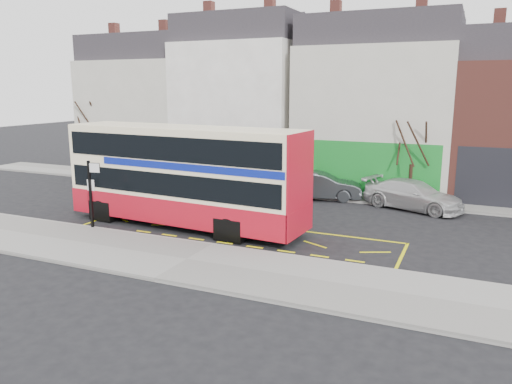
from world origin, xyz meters
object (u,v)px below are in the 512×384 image
at_px(car_silver, 179,175).
at_px(street_tree_right, 414,131).
at_px(car_grey, 320,186).
at_px(bus_stop_post, 91,188).
at_px(car_white, 413,195).
at_px(street_tree_left, 89,110).
at_px(double_decker_bus, 185,175).

xyz_separation_m(car_silver, street_tree_right, (14.05, 1.36, 3.19)).
distance_m(car_grey, street_tree_right, 5.83).
bearing_deg(bus_stop_post, car_grey, 47.98).
height_order(car_grey, car_white, car_grey).
relative_size(car_silver, street_tree_left, 0.62).
height_order(car_silver, street_tree_left, street_tree_left).
xyz_separation_m(car_white, street_tree_left, (-23.08, 2.27, 3.82)).
bearing_deg(car_grey, street_tree_left, 69.64).
xyz_separation_m(car_grey, car_white, (5.08, -0.30, -0.02)).
bearing_deg(double_decker_bus, car_silver, 128.44).
bearing_deg(car_silver, car_white, -83.94).
bearing_deg(bus_stop_post, street_tree_left, 125.64).
distance_m(car_silver, car_grey, 9.33).
bearing_deg(street_tree_right, car_grey, -163.61).
xyz_separation_m(double_decker_bus, car_silver, (-5.41, 7.89, -1.67)).
bearing_deg(street_tree_right, car_silver, -174.47).
bearing_deg(double_decker_bus, street_tree_left, 149.10).
height_order(car_silver, car_grey, car_grey).
distance_m(car_silver, street_tree_right, 14.47).
xyz_separation_m(car_grey, street_tree_left, (-18.01, 1.97, 3.80)).
distance_m(bus_stop_post, car_silver, 10.36).
height_order(car_white, street_tree_left, street_tree_left).
relative_size(bus_stop_post, car_silver, 0.71).
height_order(double_decker_bus, street_tree_right, street_tree_right).
bearing_deg(car_grey, car_silver, 75.71).
xyz_separation_m(bus_stop_post, car_grey, (7.30, 10.06, -1.16)).
relative_size(car_silver, street_tree_right, 0.72).
bearing_deg(car_silver, car_grey, -82.82).
xyz_separation_m(car_grey, street_tree_right, (4.72, 1.39, 3.12)).
xyz_separation_m(car_silver, car_grey, (9.33, -0.03, 0.06)).
xyz_separation_m(car_white, street_tree_right, (-0.36, 1.69, 3.14)).
relative_size(double_decker_bus, street_tree_left, 1.71).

